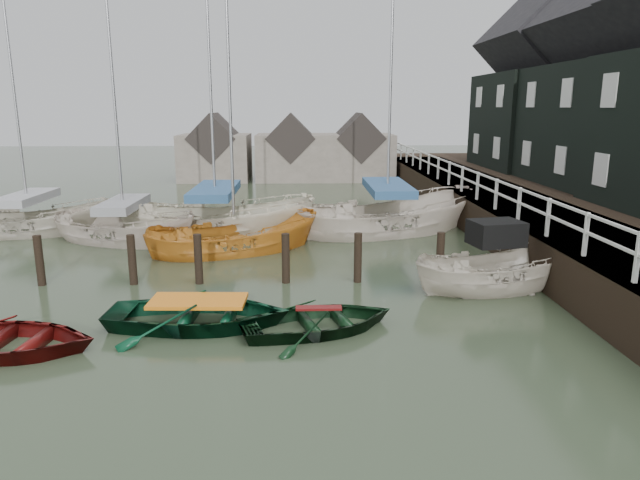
{
  "coord_description": "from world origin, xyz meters",
  "views": [
    {
      "loc": [
        1.63,
        -12.21,
        4.79
      ],
      "look_at": [
        2.12,
        2.21,
        1.4
      ],
      "focal_mm": 32.0,
      "sensor_mm": 36.0,
      "label": 1
    }
  ],
  "objects_px": {
    "motorboat": "(495,287)",
    "sailboat_c": "(235,251)",
    "rowboat_dkgreen": "(319,330)",
    "sailboat_d": "(387,230)",
    "sailboat_b": "(217,234)",
    "rowboat_red": "(4,352)",
    "rowboat_green": "(199,326)",
    "sailboat_e": "(31,232)",
    "sailboat_a": "(126,240)"
  },
  "relations": [
    {
      "from": "motorboat",
      "to": "sailboat_c",
      "type": "distance_m",
      "value": 8.65
    },
    {
      "from": "rowboat_dkgreen",
      "to": "sailboat_d",
      "type": "relative_size",
      "value": 0.3
    },
    {
      "from": "rowboat_dkgreen",
      "to": "sailboat_b",
      "type": "height_order",
      "value": "sailboat_b"
    },
    {
      "from": "rowboat_red",
      "to": "sailboat_b",
      "type": "xyz_separation_m",
      "value": [
        2.75,
        10.49,
        0.06
      ]
    },
    {
      "from": "rowboat_red",
      "to": "motorboat",
      "type": "height_order",
      "value": "motorboat"
    },
    {
      "from": "rowboat_green",
      "to": "rowboat_dkgreen",
      "type": "bearing_deg",
      "value": -95.05
    },
    {
      "from": "sailboat_d",
      "to": "sailboat_e",
      "type": "xyz_separation_m",
      "value": [
        -13.78,
        0.14,
        0.0
      ]
    },
    {
      "from": "rowboat_green",
      "to": "rowboat_dkgreen",
      "type": "relative_size",
      "value": 1.17
    },
    {
      "from": "sailboat_e",
      "to": "motorboat",
      "type": "bearing_deg",
      "value": -125.58
    },
    {
      "from": "sailboat_a",
      "to": "sailboat_b",
      "type": "height_order",
      "value": "sailboat_b"
    },
    {
      "from": "rowboat_dkgreen",
      "to": "sailboat_c",
      "type": "bearing_deg",
      "value": 3.29
    },
    {
      "from": "sailboat_a",
      "to": "sailboat_e",
      "type": "relative_size",
      "value": 1.13
    },
    {
      "from": "rowboat_dkgreen",
      "to": "sailboat_a",
      "type": "distance_m",
      "value": 10.99
    },
    {
      "from": "motorboat",
      "to": "sailboat_b",
      "type": "height_order",
      "value": "sailboat_b"
    },
    {
      "from": "sailboat_d",
      "to": "sailboat_a",
      "type": "bearing_deg",
      "value": 79.0
    },
    {
      "from": "sailboat_c",
      "to": "sailboat_e",
      "type": "height_order",
      "value": "sailboat_c"
    },
    {
      "from": "sailboat_b",
      "to": "sailboat_e",
      "type": "height_order",
      "value": "sailboat_b"
    },
    {
      "from": "rowboat_dkgreen",
      "to": "sailboat_e",
      "type": "xyz_separation_m",
      "value": [
        -10.8,
        10.12,
        0.06
      ]
    },
    {
      "from": "motorboat",
      "to": "sailboat_c",
      "type": "xyz_separation_m",
      "value": [
        -7.41,
        4.45,
        -0.07
      ]
    },
    {
      "from": "rowboat_red",
      "to": "rowboat_dkgreen",
      "type": "distance_m",
      "value": 6.4
    },
    {
      "from": "rowboat_green",
      "to": "sailboat_d",
      "type": "height_order",
      "value": "sailboat_d"
    },
    {
      "from": "motorboat",
      "to": "sailboat_d",
      "type": "xyz_separation_m",
      "value": [
        -1.82,
        7.32,
        -0.03
      ]
    },
    {
      "from": "sailboat_b",
      "to": "sailboat_c",
      "type": "bearing_deg",
      "value": -153.87
    },
    {
      "from": "sailboat_b",
      "to": "sailboat_d",
      "type": "xyz_separation_m",
      "value": [
        6.56,
        0.4,
        -0.0
      ]
    },
    {
      "from": "sailboat_c",
      "to": "motorboat",
      "type": "bearing_deg",
      "value": -141.3
    },
    {
      "from": "rowboat_green",
      "to": "sailboat_d",
      "type": "xyz_separation_m",
      "value": [
        5.64,
        9.63,
        0.06
      ]
    },
    {
      "from": "rowboat_dkgreen",
      "to": "sailboat_c",
      "type": "relative_size",
      "value": 0.33
    },
    {
      "from": "rowboat_red",
      "to": "sailboat_d",
      "type": "relative_size",
      "value": 0.32
    },
    {
      "from": "sailboat_a",
      "to": "sailboat_c",
      "type": "xyz_separation_m",
      "value": [
        4.14,
        -1.56,
        -0.05
      ]
    },
    {
      "from": "sailboat_a",
      "to": "sailboat_c",
      "type": "height_order",
      "value": "sailboat_a"
    },
    {
      "from": "rowboat_dkgreen",
      "to": "sailboat_c",
      "type": "xyz_separation_m",
      "value": [
        -2.61,
        7.11,
        0.01
      ]
    },
    {
      "from": "sailboat_b",
      "to": "sailboat_e",
      "type": "relative_size",
      "value": 1.31
    },
    {
      "from": "sailboat_b",
      "to": "sailboat_c",
      "type": "distance_m",
      "value": 2.65
    },
    {
      "from": "rowboat_dkgreen",
      "to": "motorboat",
      "type": "bearing_deg",
      "value": -77.88
    },
    {
      "from": "sailboat_d",
      "to": "sailboat_e",
      "type": "height_order",
      "value": "sailboat_d"
    },
    {
      "from": "sailboat_a",
      "to": "sailboat_c",
      "type": "bearing_deg",
      "value": -89.21
    },
    {
      "from": "sailboat_d",
      "to": "rowboat_green",
      "type": "bearing_deg",
      "value": 130.98
    },
    {
      "from": "sailboat_a",
      "to": "sailboat_e",
      "type": "height_order",
      "value": "sailboat_a"
    },
    {
      "from": "motorboat",
      "to": "sailboat_d",
      "type": "bearing_deg",
      "value": 3.07
    },
    {
      "from": "motorboat",
      "to": "sailboat_b",
      "type": "xyz_separation_m",
      "value": [
        -8.38,
        6.91,
        -0.03
      ]
    },
    {
      "from": "sailboat_d",
      "to": "sailboat_c",
      "type": "bearing_deg",
      "value": 98.46
    },
    {
      "from": "sailboat_c",
      "to": "sailboat_d",
      "type": "distance_m",
      "value": 6.29
    },
    {
      "from": "rowboat_red",
      "to": "rowboat_green",
      "type": "xyz_separation_m",
      "value": [
        3.67,
        1.26,
        0.0
      ]
    },
    {
      "from": "rowboat_dkgreen",
      "to": "sailboat_e",
      "type": "relative_size",
      "value": 0.35
    },
    {
      "from": "rowboat_dkgreen",
      "to": "sailboat_a",
      "type": "height_order",
      "value": "sailboat_a"
    },
    {
      "from": "rowboat_dkgreen",
      "to": "sailboat_b",
      "type": "xyz_separation_m",
      "value": [
        -3.58,
        9.58,
        0.06
      ]
    },
    {
      "from": "sailboat_a",
      "to": "rowboat_green",
      "type": "bearing_deg",
      "value": -132.44
    },
    {
      "from": "sailboat_a",
      "to": "sailboat_b",
      "type": "relative_size",
      "value": 0.87
    },
    {
      "from": "rowboat_green",
      "to": "sailboat_b",
      "type": "distance_m",
      "value": 9.28
    },
    {
      "from": "motorboat",
      "to": "sailboat_e",
      "type": "bearing_deg",
      "value": 53.56
    }
  ]
}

